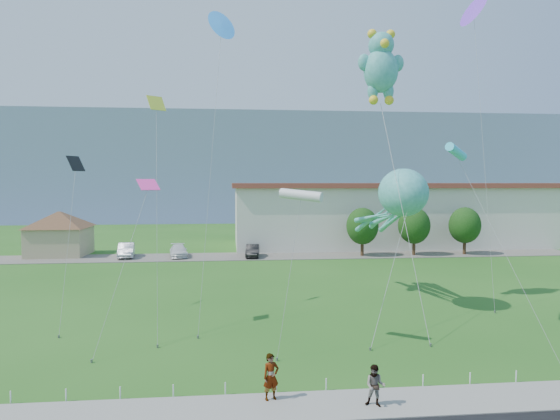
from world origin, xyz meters
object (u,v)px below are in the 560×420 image
object	(u,v)px
pedestrian_left	(271,377)
octopus_kite	(397,203)
parked_car_white	(179,251)
teddy_bear_kite	(381,65)
pavilion	(60,229)
pedestrian_right	(375,386)
parked_car_silver	(126,250)
warehouse	(459,213)
parked_car_black	(253,251)

from	to	relation	value
pedestrian_left	octopus_kite	xyz separation A→B (m)	(9.57, 13.92, 5.94)
pedestrian_left	parked_car_white	bearing A→B (deg)	80.48
teddy_bear_kite	pavilion	bearing A→B (deg)	138.86
pedestrian_right	parked_car_silver	world-z (taller)	pedestrian_right
pedestrian_left	warehouse	bearing A→B (deg)	37.16
pedestrian_left	parked_car_white	world-z (taller)	pedestrian_left
octopus_kite	teddy_bear_kite	distance (m)	9.26
warehouse	pedestrian_left	xyz separation A→B (m)	(-29.28, -46.11, -3.15)
parked_car_silver	parked_car_white	bearing A→B (deg)	-11.23
pedestrian_left	teddy_bear_kite	bearing A→B (deg)	38.97
pavilion	pedestrian_right	world-z (taller)	pavilion
parked_car_black	octopus_kite	bearing A→B (deg)	-64.58
pedestrian_left	teddy_bear_kite	xyz separation A→B (m)	(8.58, 14.51, 15.13)
warehouse	pedestrian_left	distance (m)	54.71
teddy_bear_kite	octopus_kite	bearing A→B (deg)	-30.53
warehouse	octopus_kite	xyz separation A→B (m)	(-19.71, -32.18, 2.79)
pedestrian_left	parked_car_silver	xyz separation A→B (m)	(-12.91, 37.68, -0.14)
pedestrian_right	parked_car_white	xyz separation A→B (m)	(-10.95, 38.30, -0.15)
pedestrian_left	pedestrian_right	size ratio (longest dim) A/B	1.15
parked_car_black	teddy_bear_kite	size ratio (longest dim) A/B	0.22
warehouse	parked_car_silver	size ratio (longest dim) A/B	12.97
teddy_bear_kite	parked_car_white	bearing A→B (deg)	124.63
warehouse	parked_car_white	size ratio (longest dim) A/B	13.56
parked_car_silver	teddy_bear_kite	world-z (taller)	teddy_bear_kite
warehouse	octopus_kite	size ratio (longest dim) A/B	4.21
pedestrian_left	pedestrian_right	world-z (taller)	pedestrian_left
parked_car_silver	octopus_kite	distance (m)	33.26
pavilion	pedestrian_right	bearing A→B (deg)	-59.20
pavilion	parked_car_silver	xyz separation A→B (m)	(7.81, -2.43, -2.19)
octopus_kite	parked_car_black	bearing A→B (deg)	110.83
pedestrian_left	pedestrian_right	xyz separation A→B (m)	(3.75, -0.95, -0.11)
parked_car_black	octopus_kite	distance (m)	24.96
parked_car_silver	octopus_kite	xyz separation A→B (m)	(22.48, -23.75, 6.08)
pedestrian_right	parked_car_silver	size ratio (longest dim) A/B	0.33
pedestrian_left	parked_car_silver	size ratio (longest dim) A/B	0.37
pedestrian_left	parked_car_black	bearing A→B (deg)	68.05
pedestrian_left	pedestrian_right	distance (m)	3.87
parked_car_silver	warehouse	bearing A→B (deg)	3.34
warehouse	teddy_bear_kite	distance (m)	39.63
pavilion	parked_car_black	bearing A→B (deg)	-9.37
pedestrian_right	pedestrian_left	bearing A→B (deg)	-171.49
parked_car_silver	parked_car_black	bearing A→B (deg)	-12.69
parked_car_silver	parked_car_black	size ratio (longest dim) A/B	1.15
octopus_kite	warehouse	bearing A→B (deg)	58.52
pavilion	parked_car_white	world-z (taller)	pavilion
parked_car_white	octopus_kite	bearing A→B (deg)	-62.50
parked_car_black	teddy_bear_kite	distance (m)	27.91
warehouse	pavilion	bearing A→B (deg)	-173.16
pedestrian_right	pavilion	bearing A→B (deg)	143.51
warehouse	pedestrian_left	world-z (taller)	warehouse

